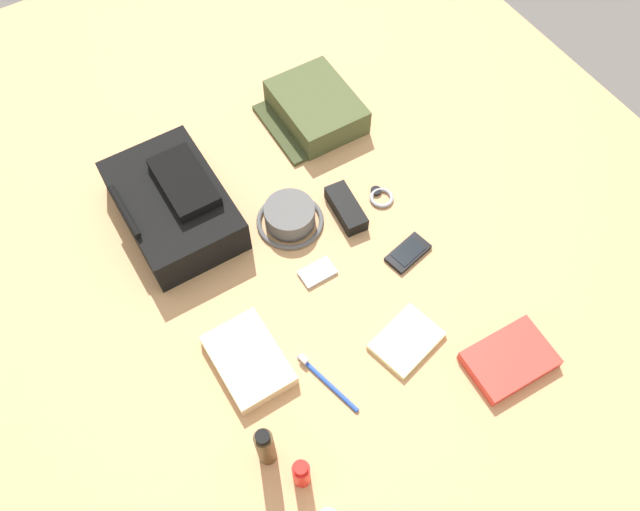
{
  "coord_description": "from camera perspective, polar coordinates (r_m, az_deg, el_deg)",
  "views": [
    {
      "loc": [
        -0.66,
        0.41,
        1.37
      ],
      "look_at": [
        0.0,
        0.0,
        0.04
      ],
      "focal_mm": 36.43,
      "sensor_mm": 36.0,
      "label": 1
    }
  ],
  "objects": [
    {
      "name": "toothbrush",
      "position": [
        1.45,
        0.38,
        -10.85
      ],
      "size": [
        0.18,
        0.05,
        0.02
      ],
      "color": "blue",
      "rests_on": "ground_plane"
    },
    {
      "name": "backpack",
      "position": [
        1.64,
        -12.7,
        4.43
      ],
      "size": [
        0.36,
        0.24,
        0.13
      ],
      "color": "black",
      "rests_on": "ground_plane"
    },
    {
      "name": "wristwatch",
      "position": [
        1.68,
        5.36,
        5.15
      ],
      "size": [
        0.07,
        0.06,
        0.01
      ],
      "color": "#99999E",
      "rests_on": "ground_plane"
    },
    {
      "name": "folded_towel",
      "position": [
        1.46,
        -6.3,
        -9.12
      ],
      "size": [
        0.2,
        0.14,
        0.04
      ],
      "primitive_type": "cube",
      "rotation": [
        0.0,
        0.0,
        0.0
      ],
      "color": "beige",
      "rests_on": "ground_plane"
    },
    {
      "name": "paperback_novel",
      "position": [
        1.52,
        16.3,
        -8.78
      ],
      "size": [
        0.14,
        0.19,
        0.03
      ],
      "color": "red",
      "rests_on": "ground_plane"
    },
    {
      "name": "notepad",
      "position": [
        1.49,
        7.61,
        -7.42
      ],
      "size": [
        0.14,
        0.17,
        0.02
      ],
      "primitive_type": "cube",
      "rotation": [
        0.0,
        0.0,
        0.24
      ],
      "color": "beige",
      "rests_on": "ground_plane"
    },
    {
      "name": "media_player",
      "position": [
        1.56,
        -0.21,
        -1.5
      ],
      "size": [
        0.05,
        0.08,
        0.01
      ],
      "color": "#B7B7BC",
      "rests_on": "ground_plane"
    },
    {
      "name": "bucket_hat",
      "position": [
        1.62,
        -2.69,
        3.42
      ],
      "size": [
        0.17,
        0.17,
        0.06
      ],
      "color": "#585858",
      "rests_on": "ground_plane"
    },
    {
      "name": "toiletry_pouch",
      "position": [
        1.83,
        -0.47,
        12.82
      ],
      "size": [
        0.26,
        0.24,
        0.08
      ],
      "color": "#47512D",
      "rests_on": "ground_plane"
    },
    {
      "name": "ground_plane",
      "position": [
        1.59,
        -0.0,
        -0.95
      ],
      "size": [
        2.64,
        2.02,
        0.02
      ],
      "primitive_type": "cube",
      "color": "tan",
      "rests_on": "ground"
    },
    {
      "name": "sunglasses_case",
      "position": [
        1.64,
        2.3,
        4.17
      ],
      "size": [
        0.15,
        0.07,
        0.04
      ],
      "primitive_type": "cube",
      "rotation": [
        0.0,
        0.0,
        -0.11
      ],
      "color": "black",
      "rests_on": "ground_plane"
    },
    {
      "name": "cell_phone",
      "position": [
        1.6,
        7.74,
        0.23
      ],
      "size": [
        0.08,
        0.12,
        0.01
      ],
      "color": "black",
      "rests_on": "ground_plane"
    },
    {
      "name": "cologne_bottle",
      "position": [
        1.34,
        -4.82,
        -16.4
      ],
      "size": [
        0.04,
        0.04,
        0.16
      ],
      "color": "#473319",
      "rests_on": "ground_plane"
    },
    {
      "name": "sunscreen_spray",
      "position": [
        1.35,
        -1.65,
        -18.6
      ],
      "size": [
        0.04,
        0.04,
        0.11
      ],
      "color": "red",
      "rests_on": "ground_plane"
    }
  ]
}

